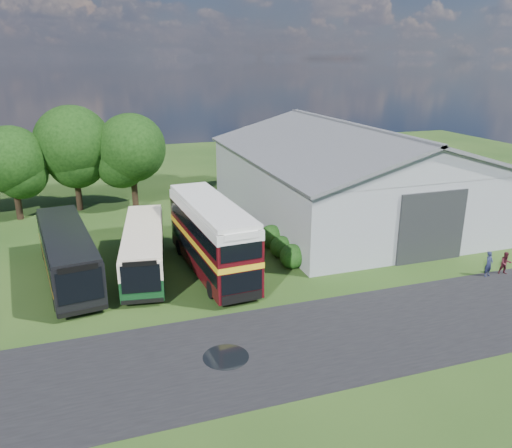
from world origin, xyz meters
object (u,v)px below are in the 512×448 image
object	(u,v)px
bus_green_single	(144,248)
bus_maroon_double	(212,237)
visitor_a	(489,264)
visitor_b	(505,263)
bus_dark_single	(67,253)
storage_shed	(348,168)

from	to	relation	value
bus_green_single	bus_maroon_double	xyz separation A→B (m)	(4.22, -1.51, 0.78)
bus_maroon_double	visitor_a	world-z (taller)	bus_maroon_double
bus_green_single	visitor_b	bearing A→B (deg)	-11.88
bus_dark_single	visitor_b	xyz separation A→B (m)	(26.92, -8.33, -0.98)
bus_green_single	bus_maroon_double	size ratio (longest dim) A/B	0.99
bus_green_single	bus_dark_single	bearing A→B (deg)	-174.55
bus_dark_single	visitor_a	bearing A→B (deg)	-25.40
bus_maroon_double	visitor_a	bearing A→B (deg)	-25.11
bus_dark_single	storage_shed	bearing A→B (deg)	9.40
storage_shed	bus_green_single	bearing A→B (deg)	-158.53
bus_maroon_double	bus_dark_single	size ratio (longest dim) A/B	0.93
bus_dark_single	bus_green_single	bearing A→B (deg)	-10.30
storage_shed	bus_dark_single	size ratio (longest dim) A/B	2.05
bus_dark_single	visitor_b	distance (m)	28.20
bus_green_single	visitor_b	xyz separation A→B (m)	(22.20, -8.11, -0.83)
bus_maroon_double	visitor_b	bearing A→B (deg)	-23.96
storage_shed	visitor_a	size ratio (longest dim) A/B	14.65
bus_dark_single	bus_maroon_double	bearing A→B (deg)	-18.58
bus_dark_single	visitor_b	size ratio (longest dim) A/B	7.95
bus_green_single	visitor_b	distance (m)	23.65
bus_dark_single	visitor_a	xyz separation A→B (m)	(25.64, -8.25, -0.90)
visitor_a	bus_green_single	bearing A→B (deg)	143.38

